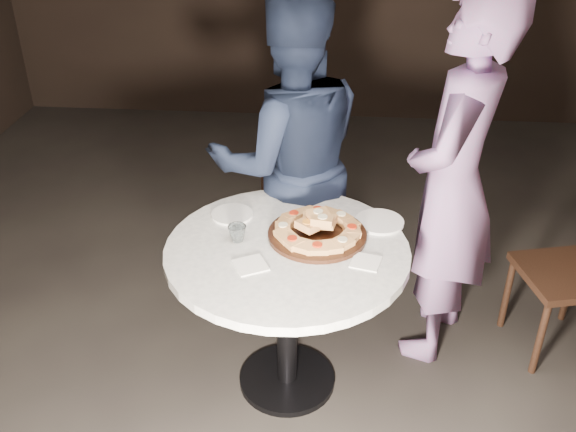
{
  "coord_description": "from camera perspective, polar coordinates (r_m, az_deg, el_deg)",
  "views": [
    {
      "loc": [
        0.12,
        -2.49,
        2.39
      ],
      "look_at": [
        -0.08,
        -0.08,
        0.95
      ],
      "focal_mm": 40.0,
      "sensor_mm": 36.0,
      "label": 1
    }
  ],
  "objects": [
    {
      "name": "floor",
      "position": [
        3.45,
        1.46,
        -13.06
      ],
      "size": [
        7.0,
        7.0,
        0.0
      ],
      "primitive_type": "plane",
      "color": "black",
      "rests_on": "ground"
    },
    {
      "name": "table",
      "position": [
        2.93,
        -0.08,
        -5.25
      ],
      "size": [
        1.24,
        1.24,
        0.82
      ],
      "rotation": [
        0.0,
        0.0,
        0.15
      ],
      "color": "black",
      "rests_on": "ground"
    },
    {
      "name": "serving_board",
      "position": [
        2.92,
        2.61,
        -1.65
      ],
      "size": [
        0.54,
        0.54,
        0.02
      ],
      "primitive_type": "cylinder",
      "rotation": [
        0.0,
        0.0,
        0.23
      ],
      "color": "black",
      "rests_on": "table"
    },
    {
      "name": "focaccia_pile",
      "position": [
        2.9,
        2.63,
        -0.99
      ],
      "size": [
        0.4,
        0.4,
        0.11
      ],
      "rotation": [
        0.0,
        0.0,
        0.04
      ],
      "color": "tan",
      "rests_on": "serving_board"
    },
    {
      "name": "plate_left",
      "position": [
        3.09,
        -4.99,
        0.15
      ],
      "size": [
        0.2,
        0.2,
        0.01
      ],
      "primitive_type": "cylinder",
      "rotation": [
        0.0,
        0.0,
        -0.01
      ],
      "color": "white",
      "rests_on": "table"
    },
    {
      "name": "plate_right",
      "position": [
        3.05,
        8.13,
        -0.51
      ],
      "size": [
        0.3,
        0.3,
        0.01
      ],
      "primitive_type": "cylinder",
      "rotation": [
        0.0,
        0.0,
        -0.38
      ],
      "color": "white",
      "rests_on": "table"
    },
    {
      "name": "water_glass",
      "position": [
        2.88,
        -4.53,
        -1.54
      ],
      "size": [
        0.1,
        0.1,
        0.08
      ],
      "primitive_type": "imported",
      "rotation": [
        0.0,
        0.0,
        0.23
      ],
      "color": "silver",
      "rests_on": "table"
    },
    {
      "name": "napkin_near",
      "position": [
        2.73,
        -3.35,
        -4.38
      ],
      "size": [
        0.17,
        0.17,
        0.01
      ],
      "primitive_type": "cube",
      "rotation": [
        0.0,
        0.0,
        0.48
      ],
      "color": "white",
      "rests_on": "table"
    },
    {
      "name": "napkin_far",
      "position": [
        2.76,
        6.93,
        -4.07
      ],
      "size": [
        0.15,
        0.15,
        0.01
      ],
      "primitive_type": "cube",
      "rotation": [
        0.0,
        0.0,
        -0.25
      ],
      "color": "white",
      "rests_on": "table"
    },
    {
      "name": "chair_far",
      "position": [
        4.02,
        0.82,
        3.22
      ],
      "size": [
        0.46,
        0.48,
        0.93
      ],
      "rotation": [
        0.0,
        0.0,
        3.2
      ],
      "color": "black",
      "rests_on": "ground"
    },
    {
      "name": "diner_navy",
      "position": [
        3.4,
        0.17,
        4.81
      ],
      "size": [
        1.03,
        0.89,
        1.81
      ],
      "primitive_type": "imported",
      "rotation": [
        0.0,
        0.0,
        3.41
      ],
      "color": "black",
      "rests_on": "ground"
    },
    {
      "name": "diner_teal",
      "position": [
        3.17,
        14.43,
        2.59
      ],
      "size": [
        0.68,
        0.81,
        1.89
      ],
      "primitive_type": "imported",
      "rotation": [
        0.0,
        0.0,
        -1.95
      ],
      "color": "slate",
      "rests_on": "ground"
    }
  ]
}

